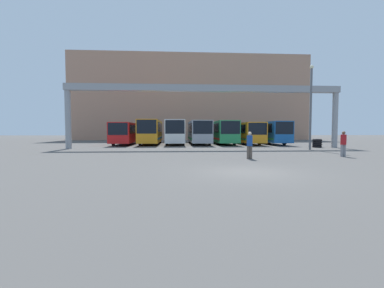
# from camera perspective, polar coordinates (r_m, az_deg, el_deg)

# --- Properties ---
(ground_plane) EXTENTS (200.00, 200.00, 0.00)m
(ground_plane) POSITION_cam_1_polar(r_m,az_deg,el_deg) (12.09, 12.35, -6.14)
(ground_plane) COLOR #514F4C
(building_backdrop) EXTENTS (49.88, 12.00, 17.85)m
(building_backdrop) POSITION_cam_1_polar(r_m,az_deg,el_deg) (59.19, -0.45, 9.76)
(building_backdrop) COLOR tan
(building_backdrop) RESTS_ON ground
(overhead_gantry) EXTENTS (29.80, 0.80, 6.84)m
(overhead_gantry) POSITION_cam_1_polar(r_m,az_deg,el_deg) (28.29, 3.14, 10.82)
(overhead_gantry) COLOR gray
(overhead_gantry) RESTS_ON ground
(bus_slot_0) EXTENTS (2.57, 10.82, 2.95)m
(bus_slot_0) POSITION_cam_1_polar(r_m,az_deg,el_deg) (37.00, -14.36, 2.56)
(bus_slot_0) COLOR red
(bus_slot_0) RESTS_ON ground
(bus_slot_1) EXTENTS (2.60, 10.92, 3.33)m
(bus_slot_1) POSITION_cam_1_polar(r_m,az_deg,el_deg) (36.57, -9.12, 2.93)
(bus_slot_1) COLOR orange
(bus_slot_1) RESTS_ON ground
(bus_slot_2) EXTENTS (2.54, 11.89, 3.30)m
(bus_slot_2) POSITION_cam_1_polar(r_m,az_deg,el_deg) (36.89, -3.80, 2.94)
(bus_slot_2) COLOR silver
(bus_slot_2) RESTS_ON ground
(bus_slot_3) EXTENTS (2.62, 10.54, 3.23)m
(bus_slot_3) POSITION_cam_1_polar(r_m,az_deg,el_deg) (36.37, 1.55, 2.88)
(bus_slot_3) COLOR #999EA5
(bus_slot_3) RESTS_ON ground
(bus_slot_4) EXTENTS (2.61, 12.50, 3.20)m
(bus_slot_4) POSITION_cam_1_polar(r_m,az_deg,el_deg) (37.79, 6.55, 2.85)
(bus_slot_4) COLOR #268C4C
(bus_slot_4) RESTS_ON ground
(bus_slot_5) EXTENTS (2.58, 11.89, 2.99)m
(bus_slot_5) POSITION_cam_1_polar(r_m,az_deg,el_deg) (38.25, 11.63, 2.63)
(bus_slot_5) COLOR orange
(bus_slot_5) RESTS_ON ground
(bus_slot_6) EXTENTS (2.53, 11.38, 3.13)m
(bus_slot_6) POSITION_cam_1_polar(r_m,az_deg,el_deg) (39.03, 16.54, 2.69)
(bus_slot_6) COLOR #1959A5
(bus_slot_6) RESTS_ON ground
(pedestrian_mid_right) EXTENTS (0.38, 0.38, 1.83)m
(pedestrian_mid_right) POSITION_cam_1_polar(r_m,az_deg,el_deg) (17.71, 12.68, -0.11)
(pedestrian_mid_right) COLOR brown
(pedestrian_mid_right) RESTS_ON ground
(pedestrian_mid_left) EXTENTS (0.39, 0.39, 1.87)m
(pedestrian_mid_left) POSITION_cam_1_polar(r_m,az_deg,el_deg) (21.79, 30.59, 0.16)
(pedestrian_mid_left) COLOR gray
(pedestrian_mid_left) RESTS_ON ground
(tire_stack) EXTENTS (1.04, 1.04, 0.96)m
(tire_stack) POSITION_cam_1_polar(r_m,az_deg,el_deg) (32.59, 26.04, 0.16)
(tire_stack) COLOR black
(tire_stack) RESTS_ON ground
(lamp_post) EXTENTS (0.36, 0.36, 8.35)m
(lamp_post) POSITION_cam_1_polar(r_m,az_deg,el_deg) (28.26, 24.90, 8.04)
(lamp_post) COLOR #595B60
(lamp_post) RESTS_ON ground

